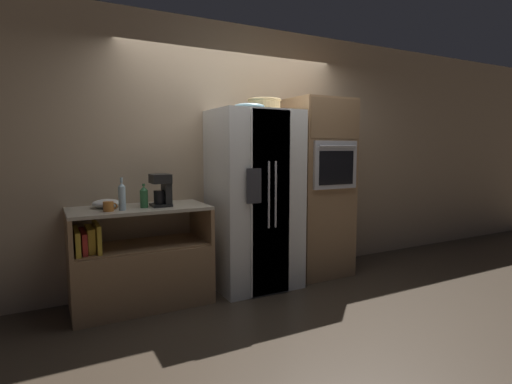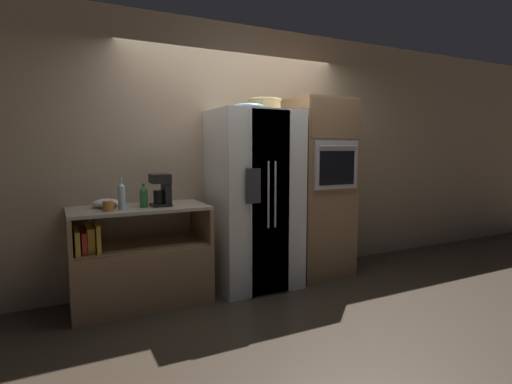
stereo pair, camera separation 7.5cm
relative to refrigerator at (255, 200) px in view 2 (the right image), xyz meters
name	(u,v)px [view 2 (the right image)]	position (x,y,z in m)	size (l,w,h in m)	color
ground_plane	(253,288)	(-0.06, -0.07, -0.93)	(20.00, 20.00, 0.00)	#382D23
wall_back	(234,154)	(-0.06, 0.38, 0.47)	(12.00, 0.06, 2.80)	tan
counter_left	(140,269)	(-1.19, 0.04, -0.59)	(1.24, 0.62, 0.93)	#93704C
refrigerator	(255,200)	(0.00, 0.00, 0.00)	(0.87, 0.73, 1.85)	silver
wall_oven	(318,188)	(0.84, 0.04, 0.09)	(0.69, 0.68, 2.02)	#93704C
wicker_basket	(265,105)	(0.15, 0.05, 1.00)	(0.36, 0.36, 0.13)	tan
fruit_bowl	(249,106)	(-0.10, -0.07, 0.95)	(0.31, 0.31, 0.06)	#668C99
bottle_tall	(122,196)	(-1.35, -0.08, 0.12)	(0.06, 0.06, 0.29)	silver
bottle_short	(144,197)	(-1.15, -0.01, 0.10)	(0.07, 0.07, 0.22)	#33723F
mug	(108,206)	(-1.46, -0.08, 0.04)	(0.12, 0.09, 0.08)	orange
mixing_bowl	(106,203)	(-1.45, 0.13, 0.04)	(0.25, 0.25, 0.08)	white
coffee_maker	(162,188)	(-0.97, 0.00, 0.17)	(0.17, 0.21, 0.30)	black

